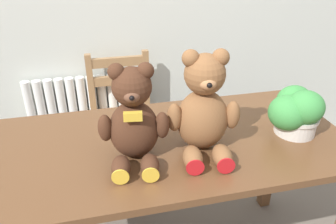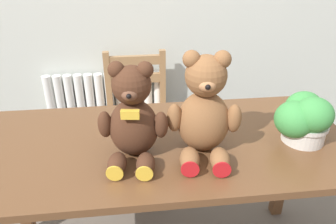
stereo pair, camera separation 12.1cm
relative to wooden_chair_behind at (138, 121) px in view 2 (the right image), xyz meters
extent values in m
cylinder|color=white|center=(-0.59, 0.21, -0.09)|extent=(0.06, 0.06, 0.71)
cylinder|color=white|center=(-0.52, 0.21, -0.09)|extent=(0.06, 0.06, 0.71)
cylinder|color=white|center=(-0.46, 0.21, -0.09)|extent=(0.06, 0.06, 0.71)
cylinder|color=white|center=(-0.39, 0.21, -0.09)|extent=(0.06, 0.06, 0.71)
cylinder|color=white|center=(-0.32, 0.21, -0.09)|extent=(0.06, 0.06, 0.71)
cylinder|color=white|center=(-0.25, 0.21, -0.09)|extent=(0.06, 0.06, 0.71)
cylinder|color=white|center=(-0.18, 0.21, -0.09)|extent=(0.06, 0.06, 0.71)
cylinder|color=white|center=(-0.12, 0.21, -0.09)|extent=(0.06, 0.06, 0.71)
cylinder|color=white|center=(-0.05, 0.21, -0.09)|extent=(0.06, 0.06, 0.71)
cylinder|color=white|center=(0.02, 0.21, -0.09)|extent=(0.06, 0.06, 0.71)
cylinder|color=white|center=(0.09, 0.21, -0.09)|extent=(0.06, 0.06, 0.71)
cylinder|color=white|center=(0.16, 0.21, -0.09)|extent=(0.06, 0.06, 0.71)
cube|color=white|center=(-0.22, 0.21, -0.43)|extent=(0.81, 0.10, 0.04)
cube|color=brown|center=(0.08, -0.76, 0.31)|extent=(1.58, 0.72, 0.03)
cube|color=brown|center=(-0.66, -0.46, -0.08)|extent=(0.06, 0.06, 0.75)
cube|color=brown|center=(0.82, -0.46, -0.08)|extent=(0.06, 0.06, 0.75)
cube|color=#997047|center=(0.00, -0.05, 0.00)|extent=(0.41, 0.46, 0.03)
cube|color=#997047|center=(0.18, -0.26, -0.24)|extent=(0.04, 0.04, 0.43)
cube|color=#997047|center=(-0.18, -0.26, -0.24)|extent=(0.04, 0.04, 0.43)
cube|color=#997047|center=(0.18, 0.16, -0.01)|extent=(0.04, 0.04, 0.88)
cube|color=#997047|center=(-0.18, 0.16, -0.01)|extent=(0.04, 0.04, 0.88)
cube|color=#997047|center=(0.00, 0.16, 0.37)|extent=(0.33, 0.03, 0.06)
cube|color=#997047|center=(0.00, 0.16, 0.24)|extent=(0.33, 0.03, 0.06)
ellipsoid|color=#472819|center=(-0.03, -0.83, 0.44)|extent=(0.20, 0.18, 0.23)
sphere|color=#472819|center=(-0.03, -0.83, 0.61)|extent=(0.14, 0.14, 0.14)
sphere|color=#472819|center=(0.02, -0.84, 0.67)|extent=(0.06, 0.06, 0.06)
sphere|color=#472819|center=(-0.08, -0.83, 0.67)|extent=(0.06, 0.06, 0.06)
ellipsoid|color=brown|center=(-0.04, -0.88, 0.60)|extent=(0.07, 0.06, 0.04)
sphere|color=black|center=(-0.04, -0.91, 0.61)|extent=(0.02, 0.02, 0.02)
ellipsoid|color=#472819|center=(0.07, -0.87, 0.47)|extent=(0.06, 0.06, 0.11)
ellipsoid|color=#472819|center=(-0.13, -0.84, 0.47)|extent=(0.06, 0.06, 0.11)
ellipsoid|color=#472819|center=(0.01, -0.96, 0.36)|extent=(0.08, 0.12, 0.07)
cylinder|color=gold|center=(0.00, -1.01, 0.36)|extent=(0.06, 0.01, 0.06)
ellipsoid|color=#472819|center=(-0.09, -0.94, 0.36)|extent=(0.08, 0.12, 0.07)
cylinder|color=gold|center=(-0.10, -1.00, 0.36)|extent=(0.06, 0.01, 0.06)
cube|color=gold|center=(-0.04, -0.91, 0.54)|extent=(0.07, 0.03, 0.03)
ellipsoid|color=brown|center=(0.24, -0.83, 0.45)|extent=(0.22, 0.19, 0.24)
sphere|color=brown|center=(0.24, -0.83, 0.64)|extent=(0.15, 0.15, 0.15)
sphere|color=brown|center=(0.29, -0.84, 0.70)|extent=(0.06, 0.06, 0.06)
sphere|color=brown|center=(0.18, -0.82, 0.70)|extent=(0.06, 0.06, 0.06)
ellipsoid|color=#B2794C|center=(0.23, -0.89, 0.63)|extent=(0.07, 0.07, 0.05)
sphere|color=black|center=(0.23, -0.92, 0.63)|extent=(0.02, 0.02, 0.02)
ellipsoid|color=brown|center=(0.34, -0.87, 0.48)|extent=(0.06, 0.06, 0.11)
ellipsoid|color=brown|center=(0.12, -0.84, 0.48)|extent=(0.06, 0.06, 0.11)
ellipsoid|color=brown|center=(0.27, -0.97, 0.36)|extent=(0.09, 0.13, 0.07)
cylinder|color=red|center=(0.27, -1.02, 0.36)|extent=(0.06, 0.02, 0.06)
ellipsoid|color=brown|center=(0.17, -0.95, 0.36)|extent=(0.09, 0.13, 0.07)
cylinder|color=red|center=(0.16, -1.01, 0.36)|extent=(0.06, 0.02, 0.06)
cylinder|color=beige|center=(0.66, -0.82, 0.37)|extent=(0.17, 0.17, 0.08)
cylinder|color=beige|center=(0.66, -0.82, 0.40)|extent=(0.18, 0.18, 0.02)
ellipsoid|color=#3D8E42|center=(0.71, -0.83, 0.45)|extent=(0.10, 0.08, 0.10)
ellipsoid|color=#3D8E42|center=(0.68, -0.76, 0.45)|extent=(0.15, 0.12, 0.12)
ellipsoid|color=#3D8E42|center=(0.60, -0.84, 0.44)|extent=(0.16, 0.16, 0.15)
ellipsoid|color=#3D8E42|center=(0.66, -0.86, 0.47)|extent=(0.15, 0.15, 0.14)
camera|label=1|loc=(-0.15, -1.88, 1.07)|focal=35.00mm
camera|label=2|loc=(-0.03, -1.90, 1.07)|focal=35.00mm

